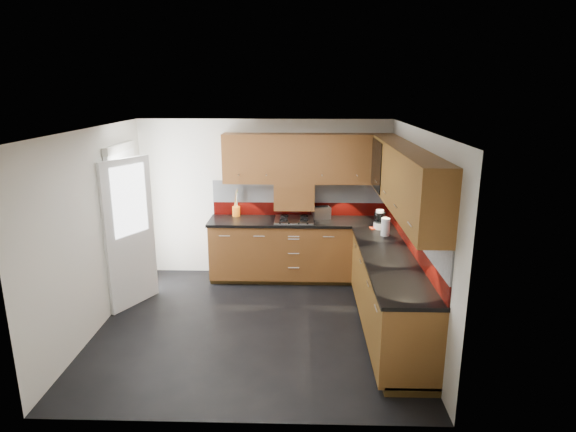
{
  "coord_description": "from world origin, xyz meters",
  "views": [
    {
      "loc": [
        0.56,
        -5.39,
        2.86
      ],
      "look_at": [
        0.38,
        0.65,
        1.23
      ],
      "focal_mm": 30.0,
      "sensor_mm": 36.0,
      "label": 1
    }
  ],
  "objects_px": {
    "utensil_pot": "(236,210)",
    "toaster": "(321,213)",
    "food_processor": "(380,220)",
    "gas_hob": "(294,220)"
  },
  "relations": [
    {
      "from": "gas_hob",
      "to": "food_processor",
      "type": "height_order",
      "value": "food_processor"
    },
    {
      "from": "utensil_pot",
      "to": "toaster",
      "type": "height_order",
      "value": "utensil_pot"
    },
    {
      "from": "gas_hob",
      "to": "toaster",
      "type": "height_order",
      "value": "toaster"
    },
    {
      "from": "utensil_pot",
      "to": "toaster",
      "type": "xyz_separation_m",
      "value": [
        1.3,
        -0.11,
        -0.0
      ]
    },
    {
      "from": "toaster",
      "to": "food_processor",
      "type": "relative_size",
      "value": 1.06
    },
    {
      "from": "toaster",
      "to": "food_processor",
      "type": "bearing_deg",
      "value": -33.14
    },
    {
      "from": "gas_hob",
      "to": "food_processor",
      "type": "bearing_deg",
      "value": -18.0
    },
    {
      "from": "utensil_pot",
      "to": "food_processor",
      "type": "bearing_deg",
      "value": -16.55
    },
    {
      "from": "gas_hob",
      "to": "toaster",
      "type": "relative_size",
      "value": 1.98
    },
    {
      "from": "utensil_pot",
      "to": "toaster",
      "type": "relative_size",
      "value": 1.46
    }
  ]
}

